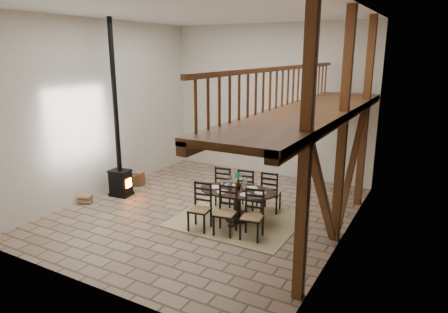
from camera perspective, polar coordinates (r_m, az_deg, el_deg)
The scene contains 7 objects.
ground at distance 10.70m, azimuth -2.46°, elevation -7.79°, with size 8.00×8.00×0.00m, color #9F846A.
room_shell at distance 9.38m, azimuth 3.60°, elevation 8.09°, with size 7.02×8.02×5.01m.
rug at distance 10.15m, azimuth 1.89°, elevation -9.01°, with size 3.00×2.50×0.02m, color tan.
dining_table at distance 9.99m, azimuth 1.91°, elevation -6.86°, with size 2.09×2.38×1.25m.
wood_stove at distance 11.86m, azimuth -14.78°, elevation -0.17°, with size 0.64×0.52×5.00m.
log_basket at distance 13.00m, azimuth -12.36°, elevation -3.10°, with size 0.54×0.54×0.44m.
log_stack at distance 11.82m, azimuth -19.19°, elevation -5.78°, with size 0.42×0.36×0.24m.
Camera 1 is at (5.22, -8.40, 4.08)m, focal length 32.00 mm.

